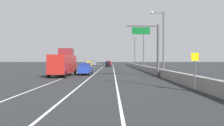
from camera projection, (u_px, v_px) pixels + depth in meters
name	position (u px, v px, depth m)	size (l,w,h in m)	color
ground_plane	(109.00, 67.00, 67.40)	(320.00, 320.00, 0.00)	#26282B
lane_stripe_left	(88.00, 69.00, 58.39)	(0.16, 130.00, 0.00)	silver
lane_stripe_center	(101.00, 69.00, 58.39)	(0.16, 130.00, 0.00)	silver
lane_stripe_right	(113.00, 69.00, 58.40)	(0.16, 130.00, 0.00)	silver
jersey_barrier_right	(147.00, 69.00, 43.40)	(0.60, 120.00, 1.10)	gray
overhead_sign_gantry	(153.00, 44.00, 30.29)	(4.68, 0.36, 7.50)	#47474C
speed_advisory_sign	(195.00, 69.00, 16.09)	(0.60, 0.11, 3.00)	#4C4C51
lamp_post_right_second	(162.00, 39.00, 32.88)	(2.14, 0.44, 9.96)	#4C4C51
lamp_post_right_third	(142.00, 46.00, 51.92)	(2.14, 0.44, 9.96)	#4C4C51
lamp_post_right_fourth	(134.00, 50.00, 70.97)	(2.14, 0.44, 9.96)	#4C4C51
car_blue_0	(85.00, 69.00, 34.73)	(1.94, 4.63, 1.96)	#1E389E
car_gray_1	(94.00, 63.00, 86.98)	(1.98, 4.27, 2.04)	slate
car_red_2	(108.00, 63.00, 80.58)	(2.05, 4.07, 2.06)	red
car_yellow_3	(89.00, 64.00, 69.24)	(1.95, 4.14, 2.01)	gold
car_black_4	(108.00, 64.00, 74.62)	(1.87, 4.57, 1.91)	black
car_green_5	(109.00, 63.00, 93.88)	(1.92, 4.71, 1.91)	#196033
box_truck	(63.00, 63.00, 31.95)	(2.59, 8.42, 4.26)	#A51E19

